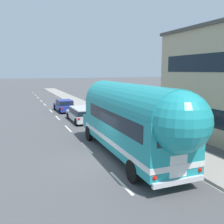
# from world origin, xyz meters

# --- Properties ---
(ground_plane) EXTENTS (300.00, 300.00, 0.00)m
(ground_plane) POSITION_xyz_m (0.00, 0.00, 0.00)
(ground_plane) COLOR #4C4C4F
(lane_markings) EXTENTS (3.60, 80.00, 0.01)m
(lane_markings) POSITION_xyz_m (2.44, 13.07, 0.00)
(lane_markings) COLOR silver
(lane_markings) RESTS_ON ground
(sidewalk_slab) EXTENTS (2.74, 90.00, 0.15)m
(sidewalk_slab) POSITION_xyz_m (4.84, 10.00, 0.07)
(sidewalk_slab) COLOR gray
(sidewalk_slab) RESTS_ON ground
(painted_bus) EXTENTS (2.73, 11.53, 4.12)m
(painted_bus) POSITION_xyz_m (1.72, -0.36, 2.30)
(painted_bus) COLOR teal
(painted_bus) RESTS_ON ground
(car_lead) EXTENTS (2.03, 4.76, 1.37)m
(car_lead) POSITION_xyz_m (1.82, 10.46, 0.80)
(car_lead) COLOR silver
(car_lead) RESTS_ON ground
(car_second) EXTENTS (2.05, 4.52, 1.37)m
(car_second) POSITION_xyz_m (1.49, 17.16, 0.73)
(car_second) COLOR navy
(car_second) RESTS_ON ground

